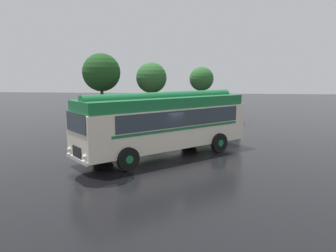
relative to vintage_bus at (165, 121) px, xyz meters
name	(u,v)px	position (x,y,z in m)	size (l,w,h in m)	color
ground_plane	(162,156)	(-0.13, -0.19, -1.89)	(120.00, 120.00, 0.00)	black
vintage_bus	(165,121)	(0.00, 0.00, 0.00)	(8.97, 8.75, 3.49)	silver
car_near_left	(141,110)	(-4.21, 14.83, -1.05)	(2.39, 4.39, 1.66)	maroon
car_mid_left	(170,111)	(-1.25, 14.60, -1.05)	(2.36, 4.38, 1.66)	#144C28
car_mid_right	(195,112)	(1.16, 14.27, -1.05)	(2.12, 4.28, 1.66)	maroon
box_van	(225,107)	(4.06, 14.24, -0.53)	(2.68, 5.90, 2.50)	navy
tree_far_left	(101,73)	(-10.36, 21.26, 2.73)	(4.56, 4.56, 6.94)	#4C3823
tree_left_of_centre	(152,78)	(-4.29, 22.39, 2.06)	(3.74, 3.74, 5.87)	#4C3823
tree_centre	(202,79)	(1.69, 21.78, 1.94)	(2.85, 2.85, 5.33)	#4C3823
puddle_patch	(105,178)	(-2.06, -4.29, -1.89)	(2.53, 2.53, 0.01)	black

